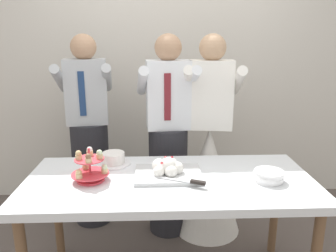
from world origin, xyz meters
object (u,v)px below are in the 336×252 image
at_px(dessert_table, 170,189).
at_px(plate_stack, 268,176).
at_px(person_groom, 168,148).
at_px(person_bride, 209,166).
at_px(round_cake, 114,159).
at_px(person_guest, 90,142).
at_px(main_cake_tray, 168,170).
at_px(cupcake_stand, 90,168).

xyz_separation_m(dessert_table, plate_stack, (0.60, -0.06, 0.11)).
xyz_separation_m(person_groom, person_bride, (0.34, -0.01, -0.16)).
bearing_deg(round_cake, person_guest, 115.53).
bearing_deg(person_bride, plate_stack, -71.04).
xyz_separation_m(main_cake_tray, person_bride, (0.37, 0.62, -0.23)).
distance_m(cupcake_stand, person_bride, 1.11).
bearing_deg(dessert_table, person_groom, 88.48).
xyz_separation_m(round_cake, person_groom, (0.40, 0.41, -0.06)).
distance_m(main_cake_tray, plate_stack, 0.62).
height_order(cupcake_stand, person_groom, person_groom).
xyz_separation_m(person_bride, person_guest, (-1.02, 0.18, 0.16)).
bearing_deg(cupcake_stand, round_cake, 67.43).
distance_m(cupcake_stand, main_cake_tray, 0.49).
bearing_deg(dessert_table, main_cake_tray, 100.77).
height_order(round_cake, person_guest, person_guest).
height_order(main_cake_tray, plate_stack, main_cake_tray).
relative_size(main_cake_tray, round_cake, 1.77).
distance_m(round_cake, person_bride, 0.87).
bearing_deg(main_cake_tray, person_bride, 59.40).
height_order(round_cake, person_groom, person_groom).
bearing_deg(person_guest, round_cake, -64.47).
bearing_deg(cupcake_stand, person_guest, 101.31).
distance_m(cupcake_stand, plate_stack, 1.10).
bearing_deg(person_bride, person_groom, 179.14).
xyz_separation_m(person_groom, person_guest, (-0.68, 0.18, 0.00)).
bearing_deg(cupcake_stand, dessert_table, 1.19).
height_order(dessert_table, cupcake_stand, cupcake_stand).
xyz_separation_m(main_cake_tray, person_guest, (-0.65, 0.80, -0.07)).
relative_size(plate_stack, round_cake, 0.78).
distance_m(main_cake_tray, person_bride, 0.76).
distance_m(dessert_table, person_bride, 0.76).
xyz_separation_m(plate_stack, person_bride, (-0.25, 0.72, -0.23)).
bearing_deg(person_bride, round_cake, -151.26).
distance_m(main_cake_tray, round_cake, 0.43).
bearing_deg(person_guest, cupcake_stand, -78.69).
bearing_deg(plate_stack, person_guest, 144.48).
xyz_separation_m(plate_stack, person_guest, (-1.26, 0.90, -0.06)).
relative_size(cupcake_stand, person_groom, 0.14).
bearing_deg(person_groom, dessert_table, -91.52).
xyz_separation_m(cupcake_stand, plate_stack, (1.09, -0.05, -0.05)).
bearing_deg(round_cake, cupcake_stand, -112.57).
distance_m(main_cake_tray, person_groom, 0.63).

